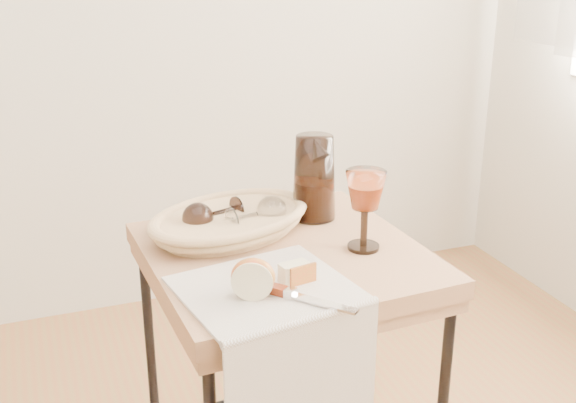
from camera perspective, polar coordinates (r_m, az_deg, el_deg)
name	(u,v)px	position (r m, az deg, el deg)	size (l,w,h in m)	color
side_table	(285,392)	(1.76, -0.24, -14.84)	(0.58, 0.58, 0.74)	brown
tea_towel	(266,289)	(1.41, -1.78, -6.96)	(0.32, 0.29, 0.01)	white
bread_basket	(230,223)	(1.66, -4.59, -1.70)	(0.36, 0.24, 0.05)	tan
goblet_lying_a	(215,214)	(1.65, -5.83, -0.97)	(0.12, 0.07, 0.07)	#301E19
goblet_lying_b	(255,215)	(1.64, -2.63, -1.05)	(0.12, 0.07, 0.07)	white
pitcher	(314,177)	(1.72, 2.09, 1.93)	(0.15, 0.23, 0.24)	black
wine_goblet	(365,210)	(1.56, 6.11, -0.69)	(0.09, 0.09, 0.18)	white
apple_half	(253,277)	(1.36, -2.79, -5.99)	(0.08, 0.04, 0.08)	red
apple_wedge	(294,272)	(1.42, 0.49, -5.63)	(0.06, 0.03, 0.04)	beige
table_knife	(294,294)	(1.36, 0.50, -7.32)	(0.23, 0.02, 0.02)	silver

